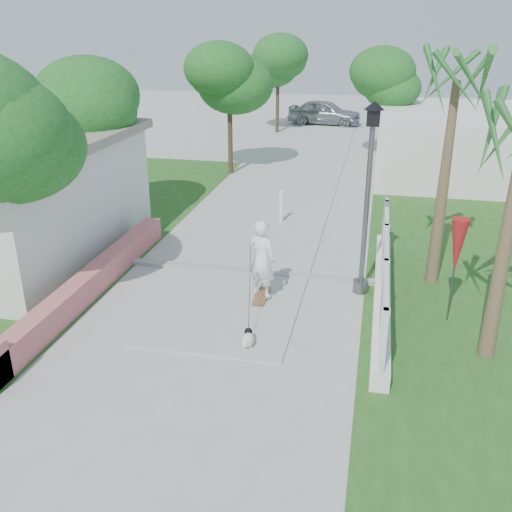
% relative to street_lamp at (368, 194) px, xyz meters
% --- Properties ---
extents(ground, '(90.00, 90.00, 0.00)m').
position_rel_street_lamp_xyz_m(ground, '(-2.90, -5.50, -2.43)').
color(ground, '#B7B7B2').
rests_on(ground, ground).
extents(path_strip, '(3.20, 36.00, 0.06)m').
position_rel_street_lamp_xyz_m(path_strip, '(-2.90, 14.50, -2.40)').
color(path_strip, '#B7B7B2').
rests_on(path_strip, ground).
extents(curb, '(6.50, 0.25, 0.10)m').
position_rel_street_lamp_xyz_m(curb, '(-2.90, 0.50, -2.38)').
color(curb, '#999993').
rests_on(curb, ground).
extents(grass_left, '(8.00, 20.00, 0.01)m').
position_rel_street_lamp_xyz_m(grass_left, '(-9.90, 2.50, -2.42)').
color(grass_left, '#24561B').
rests_on(grass_left, ground).
extents(pink_wall, '(0.45, 8.20, 0.80)m').
position_rel_street_lamp_xyz_m(pink_wall, '(-6.20, -1.95, -2.11)').
color(pink_wall, '#C16262').
rests_on(pink_wall, ground).
extents(lattice_fence, '(0.35, 7.00, 1.50)m').
position_rel_street_lamp_xyz_m(lattice_fence, '(0.50, -0.50, -1.88)').
color(lattice_fence, white).
rests_on(lattice_fence, ground).
extents(building_right, '(6.00, 8.00, 2.60)m').
position_rel_street_lamp_xyz_m(building_right, '(3.10, 12.50, -1.13)').
color(building_right, silver).
rests_on(building_right, ground).
extents(street_lamp, '(0.44, 0.44, 4.44)m').
position_rel_street_lamp_xyz_m(street_lamp, '(0.00, 0.00, 0.00)').
color(street_lamp, '#59595E').
rests_on(street_lamp, ground).
extents(bollard, '(0.14, 0.14, 1.09)m').
position_rel_street_lamp_xyz_m(bollard, '(-2.70, 4.50, -1.84)').
color(bollard, white).
rests_on(bollard, ground).
extents(patio_umbrella, '(0.36, 0.36, 2.30)m').
position_rel_street_lamp_xyz_m(patio_umbrella, '(1.90, -1.00, -0.74)').
color(patio_umbrella, '#59595E').
rests_on(patio_umbrella, ground).
extents(tree_left_mid, '(3.20, 3.20, 4.85)m').
position_rel_street_lamp_xyz_m(tree_left_mid, '(-8.38, 2.98, 1.07)').
color(tree_left_mid, '#4C3826').
rests_on(tree_left_mid, ground).
extents(tree_path_left, '(3.40, 3.40, 5.23)m').
position_rel_street_lamp_xyz_m(tree_path_left, '(-5.88, 10.48, 1.39)').
color(tree_path_left, '#4C3826').
rests_on(tree_path_left, ground).
extents(tree_path_right, '(3.00, 3.00, 4.79)m').
position_rel_street_lamp_xyz_m(tree_path_right, '(0.32, 14.48, 1.07)').
color(tree_path_right, '#4C3826').
rests_on(tree_path_right, ground).
extents(tree_path_far, '(3.20, 3.20, 5.17)m').
position_rel_street_lamp_xyz_m(tree_path_far, '(-5.68, 20.48, 1.39)').
color(tree_path_far, '#4C3826').
rests_on(tree_path_far, ground).
extents(palm_far, '(1.80, 1.80, 5.30)m').
position_rel_street_lamp_xyz_m(palm_far, '(1.70, 1.00, 2.06)').
color(palm_far, brown).
rests_on(palm_far, ground).
extents(skateboarder, '(0.78, 2.45, 1.94)m').
position_rel_street_lamp_xyz_m(skateboarder, '(-2.25, -1.49, -1.56)').
color(skateboarder, brown).
rests_on(skateboarder, ground).
extents(dog, '(0.30, 0.54, 0.37)m').
position_rel_street_lamp_xyz_m(dog, '(-2.06, -3.02, -2.22)').
color(dog, white).
rests_on(dog, ground).
extents(parked_car, '(4.67, 2.38, 1.52)m').
position_rel_street_lamp_xyz_m(parked_car, '(-3.28, 23.61, -1.67)').
color(parked_car, '#A0A1A7').
rests_on(parked_car, ground).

